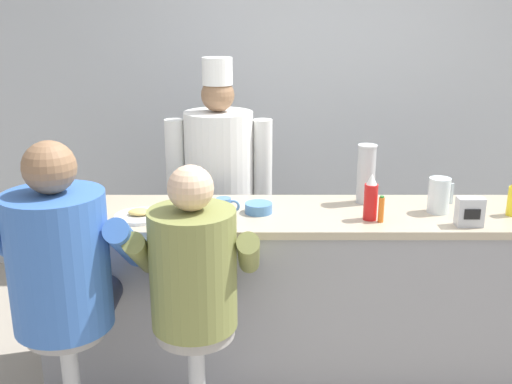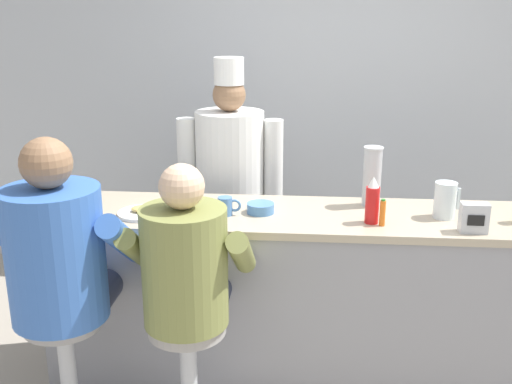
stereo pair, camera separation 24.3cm
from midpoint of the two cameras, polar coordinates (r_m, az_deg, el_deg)
wall_back at (r=4.65m, az=8.95°, el=8.64°), size 10.00×0.06×2.70m
diner_counter at (r=3.38m, az=10.06°, el=-9.97°), size 3.20×0.61×0.98m
ketchup_bottle_red at (r=3.06m, az=13.27°, el=-0.91°), size 0.07×0.07×0.24m
hot_sauce_bottle_orange at (r=3.05m, az=14.21°, el=-1.97°), size 0.03×0.03×0.14m
water_pitcher_clear at (r=3.25m, az=19.63°, el=-0.76°), size 0.13×0.11×0.19m
breakfast_plate at (r=3.16m, az=-8.61°, el=-1.94°), size 0.26×0.26×0.05m
cereal_bowl at (r=3.16m, az=2.64°, el=-1.56°), size 0.15×0.15×0.05m
coffee_mug_blue at (r=3.11m, az=-0.64°, el=-1.38°), size 0.12×0.08×0.10m
cup_stack_steel at (r=3.32m, az=13.07°, el=1.43°), size 0.11×0.11×0.33m
napkin_dispenser_chrome at (r=3.10m, az=22.19°, el=-2.33°), size 0.13×0.08×0.15m
diner_seated_blue at (r=2.83m, az=-15.84°, el=-6.33°), size 0.66×0.65×1.50m
diner_seated_olive at (r=2.70m, az=-4.06°, el=-7.96°), size 0.58×0.57×1.39m
cook_in_whites_near at (r=3.85m, az=-0.66°, el=1.06°), size 0.68×0.43×1.73m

